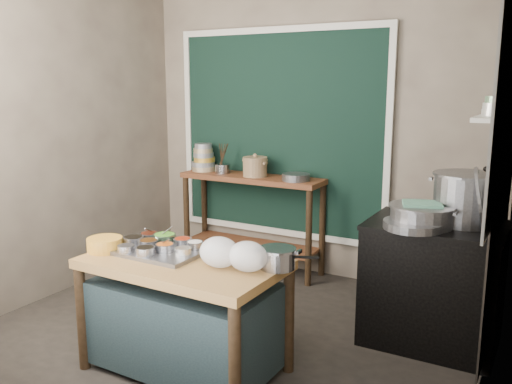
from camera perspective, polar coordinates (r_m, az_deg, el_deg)
The scene contains 30 objects.
floor at distance 4.25m, azimuth -2.59°, elevation -14.34°, with size 3.50×3.00×0.02m, color black.
back_wall at distance 5.19m, azimuth 6.15°, elevation 6.51°, with size 3.50×0.02×2.80m, color gray.
left_wall at distance 5.01m, azimuth -20.18°, elevation 5.71°, with size 0.02×3.00×2.80m, color gray.
right_wall at distance 3.29m, azimuth 24.24°, elevation 2.76°, with size 0.02×3.00×2.80m, color gray.
curtain_panel at distance 5.31m, azimuth 2.47°, elevation 6.13°, with size 2.10×0.02×1.90m, color black.
curtain_frame at distance 5.30m, azimuth 2.42°, elevation 6.12°, with size 2.22×0.03×2.02m, color beige, non-canonical shape.
tile_panel at distance 3.81m, azimuth 25.22°, elevation 10.54°, with size 0.02×1.70×1.70m, color #B2B2AA.
soot_patch at distance 4.07m, azimuth 24.03°, elevation -5.83°, with size 0.01×1.30×1.30m, color black.
wall_shelf at distance 4.12m, azimuth 23.79°, elevation 7.15°, with size 0.22×0.70×0.03m, color beige.
prep_table at distance 3.59m, azimuth -7.52°, elevation -12.76°, with size 1.25×0.72×0.75m, color brown.
back_counter at distance 5.39m, azimuth -0.42°, elevation -3.24°, with size 1.45×0.40×0.95m, color brown.
stove_block at distance 4.11m, azimuth 18.10°, elevation -9.28°, with size 0.90×0.68×0.85m, color black.
stove_top at distance 3.98m, azimuth 18.49°, elevation -3.33°, with size 0.92×0.69×0.03m, color black.
condiment_tray at distance 3.61m, azimuth -10.14°, elevation -6.06°, with size 0.60×0.43×0.03m, color gray.
condiment_bowls at distance 3.63m, azimuth -10.32°, elevation -5.33°, with size 0.55×0.41×0.06m.
yellow_basin at distance 3.71m, azimuth -15.62°, elevation -5.33°, with size 0.23×0.23×0.09m, color #C7812E.
saucepan at distance 3.25m, azimuth 2.27°, elevation -6.96°, with size 0.23×0.23×0.13m, color gray, non-canonical shape.
plastic_bag_a at distance 3.27m, azimuth -3.89°, elevation -6.33°, with size 0.25×0.21×0.19m, color white.
plastic_bag_b at distance 3.19m, azimuth -0.89°, elevation -6.79°, with size 0.24×0.20×0.18m, color white.
bowl_stack at distance 5.59m, azimuth -5.50°, elevation 3.49°, with size 0.25×0.25×0.28m.
utensil_cup at distance 5.42m, azimuth -3.52°, elevation 2.46°, with size 0.15×0.15×0.09m, color gray.
ceramic_crock at distance 5.22m, azimuth -0.10°, elevation 2.56°, with size 0.25×0.25×0.17m, color #7E6345, non-canonical shape.
wide_bowl at distance 5.02m, azimuth 4.21°, elevation 1.57°, with size 0.26×0.26×0.06m, color gray.
stock_pot at distance 3.99m, azimuth 21.13°, elevation -0.65°, with size 0.45×0.45×0.35m, color gray, non-canonical shape.
pot_lid at distance 3.90m, azimuth 22.54°, elevation -0.58°, with size 0.42×0.42×0.02m, color gray.
steamer at distance 3.85m, azimuth 17.02°, elevation -2.39°, with size 0.45×0.45×0.15m, color gray, non-canonical shape.
green_cloth at distance 3.83m, azimuth 17.09°, elevation -1.19°, with size 0.25×0.20×0.02m, color #548C69.
shallow_pan at distance 3.77m, azimuth 16.20°, elevation -3.36°, with size 0.40×0.40×0.05m, color gray.
shelf_bowl_stack at distance 4.08m, azimuth 23.83°, elevation 8.22°, with size 0.17×0.17×0.13m.
shelf_bowl_green at distance 4.32m, azimuth 24.11°, elevation 7.79°, with size 0.13×0.13×0.05m, color gray.
Camera 1 is at (2.04, -3.25, 1.84)m, focal length 38.00 mm.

